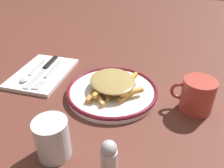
% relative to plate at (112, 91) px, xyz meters
% --- Properties ---
extents(ground_plane, '(2.60, 2.60, 0.00)m').
position_rel_plate_xyz_m(ground_plane, '(0.00, 0.00, -0.01)').
color(ground_plane, brown).
extents(plate, '(0.26, 0.26, 0.02)m').
position_rel_plate_xyz_m(plate, '(0.00, 0.00, 0.00)').
color(plate, white).
rests_on(plate, ground_plane).
extents(fries_heap, '(0.18, 0.19, 0.04)m').
position_rel_plate_xyz_m(fries_heap, '(-0.00, -0.01, 0.02)').
color(fries_heap, gold).
rests_on(fries_heap, plate).
extents(napkin, '(0.17, 0.23, 0.01)m').
position_rel_plate_xyz_m(napkin, '(0.25, -0.04, -0.00)').
color(napkin, white).
rests_on(napkin, ground_plane).
extents(fork, '(0.03, 0.18, 0.01)m').
position_rel_plate_xyz_m(fork, '(0.22, -0.03, 0.00)').
color(fork, silver).
rests_on(fork, napkin).
extents(knife, '(0.03, 0.21, 0.01)m').
position_rel_plate_xyz_m(knife, '(0.25, -0.06, 0.00)').
color(knife, black).
rests_on(knife, napkin).
extents(spoon, '(0.03, 0.15, 0.01)m').
position_rel_plate_xyz_m(spoon, '(0.27, -0.00, 0.00)').
color(spoon, silver).
rests_on(spoon, napkin).
extents(water_glass, '(0.07, 0.07, 0.09)m').
position_rel_plate_xyz_m(water_glass, '(0.05, 0.24, 0.03)').
color(water_glass, silver).
rests_on(water_glass, ground_plane).
extents(coffee_mug, '(0.11, 0.08, 0.09)m').
position_rel_plate_xyz_m(coffee_mug, '(-0.22, 0.00, 0.03)').
color(coffee_mug, '#BA4337').
rests_on(coffee_mug, ground_plane).
extents(salt_shaker, '(0.03, 0.03, 0.08)m').
position_rel_plate_xyz_m(salt_shaker, '(-0.07, 0.25, 0.03)').
color(salt_shaker, silver).
rests_on(salt_shaker, ground_plane).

